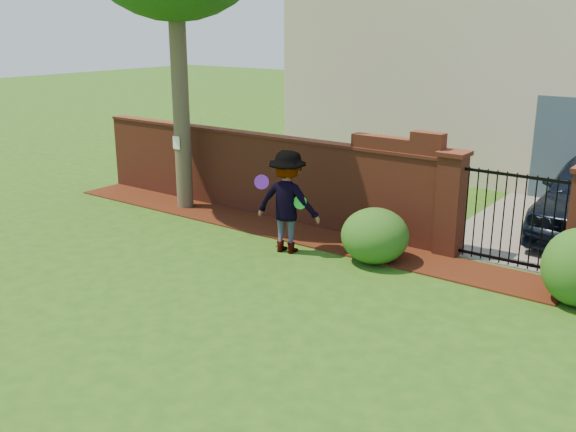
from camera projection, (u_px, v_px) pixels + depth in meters
The scene contains 12 objects.
ground at pixel (195, 294), 9.96m from camera, with size 80.00×80.00×0.01m, color #275314.
mulch_bed at pixel (277, 229), 13.06m from camera, with size 11.10×1.08×0.03m, color #351409.
brick_wall at pixel (256, 172), 13.91m from camera, with size 8.70×0.31×2.16m.
pillar_left at pixel (451, 203), 11.40m from camera, with size 0.50×0.50×1.88m.
iron_gate at pixel (513, 219), 10.80m from camera, with size 1.78×0.03×1.60m.
driveway at pixel (569, 213), 14.13m from camera, with size 3.20×8.00×0.01m, color slate.
house at pixel (525, 54), 17.72m from camera, with size 12.40×6.40×6.30m.
paper_notice at pixel (176, 143), 14.05m from camera, with size 0.20×0.01×0.28m, color white.
shrub_left at pixel (375, 236), 11.15m from camera, with size 1.17×1.17×0.96m, color #185118.
man at pixel (287, 202), 11.54m from camera, with size 1.20×0.69×1.86m, color gray.
frisbee_purple at pixel (262, 182), 11.36m from camera, with size 0.26×0.26×0.02m, color #651CB4.
frisbee_green at pixel (300, 202), 11.35m from camera, with size 0.25×0.25×0.02m, color green.
Camera 1 is at (6.62, -6.54, 4.01)m, focal length 40.42 mm.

